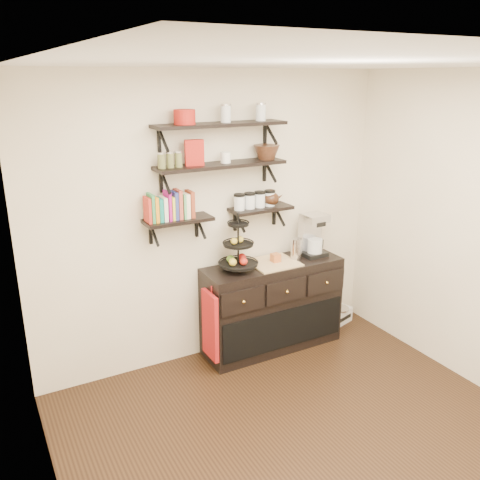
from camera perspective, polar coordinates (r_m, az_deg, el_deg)
name	(u,v)px	position (r m, az deg, el deg)	size (l,w,h in m)	color
floor	(323,455)	(4.07, 9.30, -22.71)	(3.50, 3.50, 0.00)	black
ceiling	(347,64)	(3.10, 11.93, 18.81)	(3.50, 3.50, 0.02)	white
back_wall	(215,220)	(4.76, -2.78, 2.28)	(3.50, 0.02, 2.70)	white
left_wall	(50,351)	(2.71, -20.52, -11.58)	(0.02, 3.50, 2.70)	white
shelf_top	(220,125)	(4.48, -2.20, 12.80)	(1.20, 0.27, 0.23)	black
shelf_mid	(221,165)	(4.52, -2.15, 8.38)	(1.20, 0.27, 0.23)	black
shelf_low_left	(178,221)	(4.47, -6.99, 2.17)	(0.60, 0.25, 0.23)	black
shelf_low_right	(260,209)	(4.83, 2.31, 3.49)	(0.60, 0.25, 0.23)	black
cookbooks	(172,206)	(4.41, -7.68, 3.79)	(0.43, 0.15, 0.26)	#B32C20
glass_canisters	(255,201)	(4.77, 1.67, 4.40)	(0.43, 0.10, 0.13)	silver
sideboard	(272,306)	(5.11, 3.63, -7.36)	(1.40, 0.50, 0.92)	black
fruit_stand	(238,252)	(4.69, -0.19, -1.32)	(0.36, 0.36, 0.53)	black
candle	(276,258)	(4.93, 4.01, -1.99)	(0.08, 0.08, 0.08)	#B25B29
coffee_maker	(312,235)	(5.15, 8.12, 0.52)	(0.24, 0.23, 0.43)	black
thermal_carafe	(296,249)	(5.01, 6.35, -1.04)	(0.11, 0.11, 0.22)	silver
apron	(210,325)	(4.71, -3.36, -9.56)	(0.04, 0.28, 0.64)	maroon
radio	(339,315)	(5.82, 11.08, -8.29)	(0.34, 0.25, 0.18)	silver
recipe_box	(194,153)	(4.39, -5.15, 9.74)	(0.16, 0.06, 0.22)	#A51A12
walnut_bowl	(267,152)	(4.73, 3.00, 9.82)	(0.24, 0.24, 0.13)	black
ramekins	(226,157)	(4.53, -1.62, 9.25)	(0.09, 0.09, 0.10)	white
teapot	(271,198)	(4.86, 3.51, 4.78)	(0.21, 0.16, 0.16)	black
red_pot	(185,117)	(4.33, -6.25, 13.58)	(0.18, 0.18, 0.12)	#A51A12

